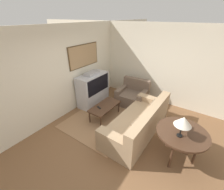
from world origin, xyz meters
TOP-DOWN VIEW (x-y plane):
  - ground_plane at (0.00, 0.00)m, footprint 12.00×12.00m
  - wall_back at (0.02, 2.13)m, footprint 12.00×0.10m
  - wall_right at (2.63, 0.00)m, footprint 0.06×12.00m
  - area_rug at (0.60, 0.89)m, footprint 2.40×1.90m
  - tv at (1.08, 1.78)m, footprint 1.16×0.53m
  - couch at (0.60, -0.24)m, footprint 2.31×0.98m
  - armchair at (1.89, 0.62)m, footprint 0.96×1.05m
  - coffee_table at (0.64, 0.93)m, footprint 1.06×0.52m
  - console_table at (0.36, -1.33)m, footprint 1.06×1.06m
  - table_lamp at (0.20, -1.30)m, footprint 0.33×0.33m
  - mantel_clock at (0.48, -1.30)m, footprint 0.14×0.10m
  - remote at (0.44, 1.00)m, footprint 0.10×0.16m

SIDE VIEW (x-z plane):
  - ground_plane at x=0.00m, z-range 0.00..0.00m
  - area_rug at x=0.60m, z-range 0.00..0.01m
  - armchair at x=1.89m, z-range -0.14..0.73m
  - couch at x=0.60m, z-range -0.13..0.75m
  - coffee_table at x=0.64m, z-range 0.17..0.60m
  - remote at x=0.44m, z-range 0.43..0.45m
  - tv at x=1.08m, z-range -0.03..1.18m
  - console_table at x=0.36m, z-range 0.30..1.03m
  - mantel_clock at x=0.48m, z-range 0.73..0.89m
  - table_lamp at x=0.20m, z-range 0.86..1.33m
  - wall_right at x=2.63m, z-range 0.00..2.70m
  - wall_back at x=0.02m, z-range 0.01..2.71m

